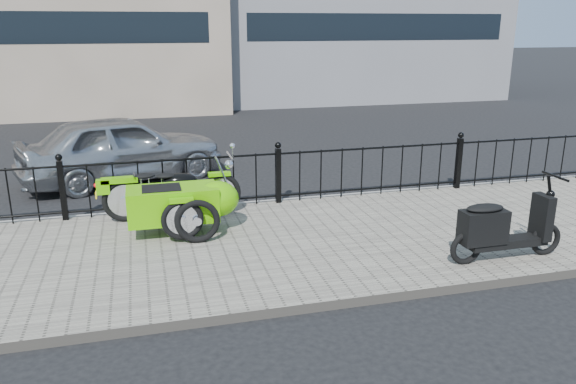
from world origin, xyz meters
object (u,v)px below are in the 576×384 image
object	(u,v)px
sedan_car	(122,148)
scooter	(501,229)
spare_tire	(197,221)
motorcycle_sidecar	(184,200)

from	to	relation	value
sedan_car	scooter	bearing A→B (deg)	-159.27
spare_tire	sedan_car	xyz separation A→B (m)	(-1.08, 4.18, 0.25)
motorcycle_sidecar	scooter	bearing A→B (deg)	-29.75
motorcycle_sidecar	sedan_car	bearing A→B (deg)	104.80
scooter	spare_tire	size ratio (longest dim) A/B	2.58
motorcycle_sidecar	sedan_car	size ratio (longest dim) A/B	0.56
motorcycle_sidecar	sedan_car	distance (m)	3.72
motorcycle_sidecar	scooter	world-z (taller)	scooter
spare_tire	sedan_car	distance (m)	4.32
scooter	motorcycle_sidecar	bearing A→B (deg)	150.25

